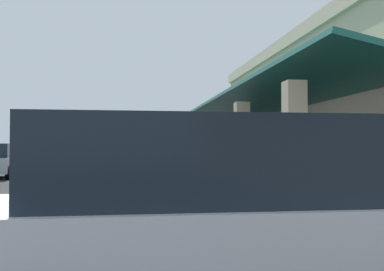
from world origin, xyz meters
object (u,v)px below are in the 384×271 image
parked_suv_white (212,216)px  pedestrian (225,177)px  potted_palm (270,175)px  parked_suv_charcoal (152,176)px  transit_bus (125,145)px

parked_suv_white → pedestrian: parked_suv_white is taller
parked_suv_white → potted_palm: (-12.24, 4.53, -0.31)m
parked_suv_charcoal → pedestrian: parked_suv_charcoal is taller
transit_bus → pedestrian: transit_bus is taller
transit_bus → parked_suv_charcoal: transit_bus is taller
parked_suv_white → potted_palm: bearing=159.7°
parked_suv_charcoal → parked_suv_white: same height
parked_suv_white → potted_palm: potted_palm is taller
transit_bus → potted_palm: size_ratio=5.04×
parked_suv_charcoal → parked_suv_white: size_ratio=1.03×
pedestrian → parked_suv_white: bearing=-13.2°
parked_suv_white → pedestrian: bearing=166.8°
parked_suv_charcoal → parked_suv_white: (6.74, 0.20, 0.00)m
transit_bus → potted_palm: bearing=37.7°
parked_suv_white → parked_suv_charcoal: bearing=-178.3°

